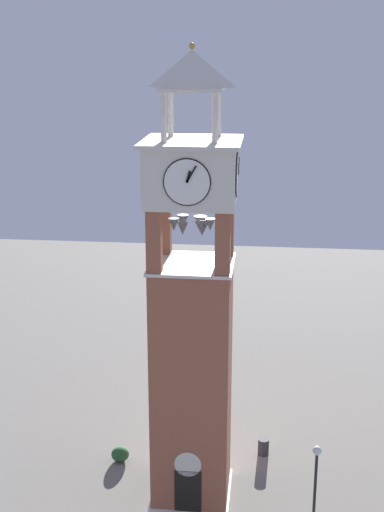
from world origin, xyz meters
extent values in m
plane|color=gray|center=(0.00, 0.00, 0.00)|extent=(80.00, 80.00, 0.00)
cube|color=#93543D|center=(0.00, 0.00, 5.24)|extent=(3.13, 3.13, 10.49)
cube|color=silver|center=(0.00, 0.00, 0.17)|extent=(3.33, 3.33, 0.35)
cube|color=black|center=(0.00, -1.58, 1.15)|extent=(1.10, 0.04, 2.20)
cylinder|color=silver|center=(0.00, -1.58, 2.55)|extent=(1.10, 0.04, 1.10)
cube|color=#93543D|center=(-1.28, -1.28, 11.75)|extent=(0.56, 0.56, 2.53)
cube|color=#93543D|center=(1.28, -1.28, 11.75)|extent=(0.56, 0.56, 2.53)
cube|color=#93543D|center=(-1.28, 1.28, 11.75)|extent=(0.56, 0.56, 2.53)
cube|color=#93543D|center=(1.28, 1.28, 11.75)|extent=(0.56, 0.56, 2.53)
cube|color=silver|center=(0.00, 0.00, 10.55)|extent=(3.29, 3.29, 0.12)
cone|color=#4C4C51|center=(0.70, 0.10, 12.14)|extent=(0.40, 0.40, 0.48)
cone|color=#4C4C51|center=(0.26, 0.65, 12.14)|extent=(0.53, 0.53, 0.40)
cone|color=#4C4C51|center=(-0.42, 0.56, 12.14)|extent=(0.48, 0.48, 0.52)
cone|color=#4C4C51|center=(-0.70, -0.04, 12.14)|extent=(0.43, 0.43, 0.51)
cone|color=#4C4C51|center=(-0.29, -0.64, 12.14)|extent=(0.40, 0.40, 0.48)
cone|color=#4C4C51|center=(0.44, -0.55, 12.14)|extent=(0.54, 0.54, 0.54)
cube|color=silver|center=(0.00, 0.00, 14.14)|extent=(3.37, 3.37, 2.25)
cylinder|color=white|center=(0.00, -1.70, 14.14)|extent=(1.71, 0.05, 1.71)
torus|color=black|center=(0.00, -1.70, 14.14)|extent=(1.74, 0.06, 1.74)
cube|color=black|center=(0.06, -1.76, 14.35)|extent=(0.20, 0.03, 0.44)
cube|color=black|center=(0.17, -1.76, 14.44)|extent=(0.38, 0.03, 0.63)
cylinder|color=white|center=(0.00, 1.70, 14.14)|extent=(1.71, 0.05, 1.71)
torus|color=black|center=(0.00, 1.70, 14.14)|extent=(1.74, 0.06, 1.74)
cube|color=black|center=(0.06, 1.76, 14.35)|extent=(0.20, 0.03, 0.44)
cube|color=black|center=(0.17, 1.76, 14.44)|extent=(0.38, 0.03, 0.63)
cylinder|color=white|center=(-1.70, 0.00, 14.14)|extent=(0.05, 1.71, 1.71)
torus|color=black|center=(-1.70, 0.00, 14.14)|extent=(0.06, 1.74, 1.74)
cube|color=black|center=(-1.76, 0.06, 14.35)|extent=(0.03, 0.20, 0.44)
cube|color=black|center=(-1.76, 0.17, 14.44)|extent=(0.03, 0.38, 0.63)
cylinder|color=white|center=(1.70, 0.00, 14.14)|extent=(0.05, 1.71, 1.71)
torus|color=black|center=(1.70, 0.00, 14.14)|extent=(0.06, 1.74, 1.74)
cube|color=black|center=(1.76, 0.06, 14.35)|extent=(0.03, 0.20, 0.44)
cube|color=black|center=(1.76, 0.17, 14.44)|extent=(0.03, 0.38, 0.63)
cube|color=silver|center=(0.00, 0.00, 15.35)|extent=(3.73, 3.73, 0.16)
cylinder|color=silver|center=(-0.93, -0.93, 16.32)|extent=(0.22, 0.22, 1.80)
cylinder|color=silver|center=(0.93, -0.93, 16.32)|extent=(0.22, 0.22, 1.80)
cylinder|color=silver|center=(-0.93, 0.93, 16.32)|extent=(0.22, 0.22, 1.80)
cylinder|color=silver|center=(0.93, 0.93, 16.32)|extent=(0.22, 0.22, 1.80)
cube|color=silver|center=(0.00, 0.00, 17.28)|extent=(2.29, 2.29, 0.12)
pyramid|color=silver|center=(0.00, 0.00, 18.00)|extent=(2.29, 2.29, 1.33)
sphere|color=#B79338|center=(0.00, 0.00, 18.79)|extent=(0.24, 0.24, 0.24)
cylinder|color=black|center=(5.12, -1.53, 1.66)|extent=(0.12, 0.12, 3.31)
sphere|color=silver|center=(5.12, -1.53, 3.49)|extent=(0.36, 0.36, 0.36)
cylinder|color=#2D2D33|center=(3.04, 3.61, 0.40)|extent=(0.52, 0.52, 0.80)
ellipsoid|color=#28562D|center=(-3.65, 2.35, 0.33)|extent=(0.84, 0.84, 0.67)
camera|label=1|loc=(2.87, -26.77, 18.95)|focal=50.40mm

